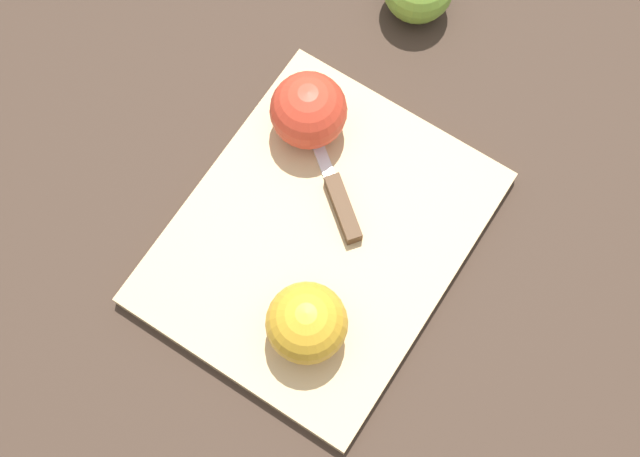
{
  "coord_description": "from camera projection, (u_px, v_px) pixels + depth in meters",
  "views": [
    {
      "loc": [
        -0.21,
        -0.19,
        0.87
      ],
      "look_at": [
        0.0,
        0.0,
        0.04
      ],
      "focal_mm": 50.0,
      "sensor_mm": 36.0,
      "label": 1
    }
  ],
  "objects": [
    {
      "name": "ground_plane",
      "position": [
        320.0,
        241.0,
        0.91
      ],
      "size": [
        4.0,
        4.0,
        0.0
      ],
      "primitive_type": "plane",
      "color": "#38281E"
    },
    {
      "name": "knife",
      "position": [
        338.0,
        197.0,
        0.9
      ],
      "size": [
        0.09,
        0.15,
        0.02
      ],
      "rotation": [
        0.0,
        0.0,
        1.07
      ],
      "color": "silver",
      "rests_on": "cutting_board"
    },
    {
      "name": "cutting_board",
      "position": [
        320.0,
        238.0,
        0.9
      ],
      "size": [
        0.37,
        0.32,
        0.02
      ],
      "color": "tan",
      "rests_on": "ground_plane"
    },
    {
      "name": "apple_half_right",
      "position": [
        309.0,
        110.0,
        0.9
      ],
      "size": [
        0.08,
        0.08,
        0.08
      ],
      "rotation": [
        0.0,
        0.0,
        5.97
      ],
      "color": "red",
      "rests_on": "cutting_board"
    },
    {
      "name": "apple_slice",
      "position": [
        314.0,
        109.0,
        0.94
      ],
      "size": [
        0.07,
        0.07,
        0.01
      ],
      "color": "beige",
      "rests_on": "cutting_board"
    },
    {
      "name": "apple_half_left",
      "position": [
        307.0,
        323.0,
        0.83
      ],
      "size": [
        0.08,
        0.08,
        0.08
      ],
      "rotation": [
        0.0,
        0.0,
        1.15
      ],
      "color": "gold",
      "rests_on": "cutting_board"
    }
  ]
}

